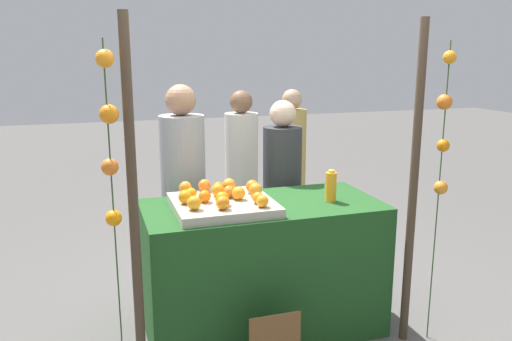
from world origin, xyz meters
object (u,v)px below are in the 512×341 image
Objects in this scene: stall_counter at (263,268)px; orange_1 at (185,197)px; vendor_left at (184,203)px; orange_0 at (262,201)px; juice_bottle at (331,186)px; vendor_right at (282,202)px.

orange_1 is at bearing -175.94° from stall_counter.
vendor_left is at bearing 81.27° from orange_1.
juice_bottle reaches higher than orange_0.
stall_counter is at bearing 4.06° from orange_1.
orange_1 is at bearing -98.73° from vendor_left.
vendor_right is at bearing 97.28° from juice_bottle.
orange_1 is (-0.44, 0.22, 0.01)m from orange_0.
vendor_right is (0.91, 0.67, -0.31)m from orange_1.
juice_bottle is at bearing -38.60° from vendor_left.
stall_counter is 7.30× the size of juice_bottle.
orange_0 is 0.05× the size of vendor_left.
vendor_right reaches higher than orange_0.
vendor_left reaches higher than orange_0.
juice_bottle is 1.17m from vendor_left.
vendor_right is at bearing -0.47° from vendor_left.
orange_1 reaches higher than stall_counter.
orange_0 is at bearing -109.05° from stall_counter.
orange_0 is at bearing -117.68° from vendor_right.
orange_1 is (-0.53, -0.04, 0.57)m from stall_counter.
vendor_left reaches higher than orange_1.
stall_counter is 0.95× the size of vendor_left.
orange_0 is 0.59m from juice_bottle.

